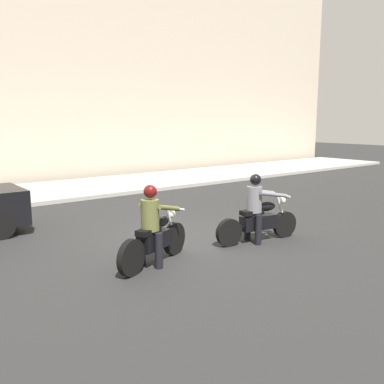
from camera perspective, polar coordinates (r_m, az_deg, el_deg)
ground_plane at (r=9.86m, az=-1.22°, el=-6.23°), size 80.00×80.00×0.00m
sidewalk_slab at (r=16.80m, az=-17.84°, el=0.20°), size 40.00×4.40×0.14m
building_facade at (r=20.32m, az=-22.58°, el=21.74°), size 40.00×1.40×14.38m
motorcycle_with_rider_olive at (r=7.93m, az=-5.28°, el=-5.50°), size 1.97×0.97×1.55m
motorcycle_with_rider_gray at (r=9.50m, az=8.99°, el=-3.02°), size 2.16×0.76×1.55m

